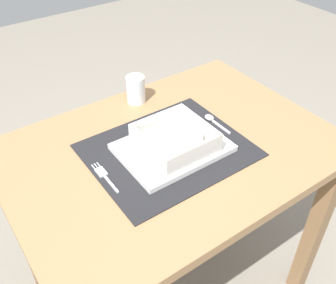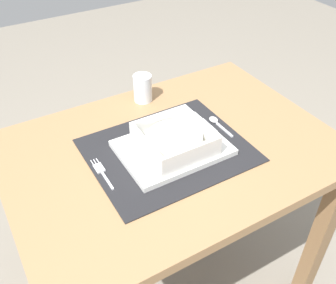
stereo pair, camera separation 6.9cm
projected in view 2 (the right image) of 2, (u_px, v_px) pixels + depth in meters
name	position (u px, v px, depth m)	size (l,w,h in m)	color
dining_table	(172.00, 176.00, 1.15)	(0.91, 0.66, 0.71)	#936D47
placemat	(168.00, 150.00, 1.07)	(0.43, 0.35, 0.00)	black
serving_plate	(172.00, 148.00, 1.06)	(0.29, 0.21, 0.02)	white
porridge_bowl	(175.00, 141.00, 1.04)	(0.18, 0.18, 0.06)	white
fork	(101.00, 171.00, 1.00)	(0.02, 0.13, 0.00)	silver
spoon	(216.00, 122.00, 1.16)	(0.02, 0.11, 0.01)	silver
butter_knife	(216.00, 133.00, 1.12)	(0.01, 0.14, 0.01)	black
bread_knife	(213.00, 138.00, 1.10)	(0.01, 0.14, 0.01)	#59331E
drinking_glass	(143.00, 90.00, 1.25)	(0.06, 0.06, 0.09)	white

